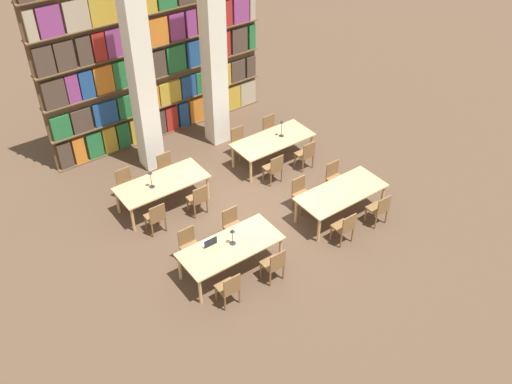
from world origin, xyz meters
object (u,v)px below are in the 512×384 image
at_px(reading_table_2, 162,184).
at_px(chair_9, 126,184).
at_px(chair_10, 198,199).
at_px(chair_14, 306,154).
at_px(chair_12, 274,168).
at_px(chair_4, 345,227).
at_px(chair_8, 156,217).
at_px(chair_15, 271,129).
at_px(laptop, 209,243).
at_px(chair_1, 190,245).
at_px(pillar_left, 139,64).
at_px(reading_table_3, 273,141).
at_px(chair_6, 379,209).
at_px(chair_5, 301,193).
at_px(desk_lamp_2, 282,126).
at_px(chair_7, 335,177).
at_px(desk_lamp_1, 151,176).
at_px(reading_table_1, 341,194).
at_px(chair_13, 240,141).
at_px(chair_2, 274,264).
at_px(reading_table_0, 231,248).
at_px(pillar_center, 213,43).
at_px(chair_0, 229,288).
at_px(chair_11, 167,168).
at_px(desk_lamp_0, 232,234).
at_px(chair_3, 233,225).

relative_size(reading_table_2, chair_9, 2.59).
relative_size(chair_10, chair_14, 1.00).
bearing_deg(chair_12, chair_4, -92.09).
height_order(chair_8, chair_15, same).
relative_size(laptop, chair_8, 0.37).
bearing_deg(chair_1, chair_14, -164.32).
height_order(pillar_left, reading_table_3, pillar_left).
xyz_separation_m(chair_1, chair_6, (4.31, -1.57, 0.00)).
distance_m(chair_5, chair_15, 3.05).
bearing_deg(reading_table_3, laptop, -145.54).
distance_m(chair_8, desk_lamp_2, 4.38).
height_order(chair_4, chair_7, same).
xyz_separation_m(chair_8, chair_12, (3.44, -0.07, 0.00)).
bearing_deg(chair_14, desk_lamp_2, 107.97).
bearing_deg(chair_15, desk_lamp_1, 10.19).
relative_size(chair_1, chair_4, 1.00).
distance_m(reading_table_1, chair_12, 2.09).
distance_m(chair_12, chair_13, 1.57).
distance_m(chair_2, reading_table_3, 4.49).
relative_size(chair_6, chair_13, 1.00).
bearing_deg(chair_9, reading_table_0, 101.14).
height_order(chair_4, chair_5, same).
xyz_separation_m(pillar_center, chair_2, (-2.08, -5.45, -2.53)).
bearing_deg(reading_table_1, chair_7, 55.80).
distance_m(reading_table_0, chair_10, 2.14).
bearing_deg(chair_0, desk_lamp_1, 87.08).
relative_size(laptop, chair_13, 0.37).
height_order(laptop, desk_lamp_2, desk_lamp_2).
xyz_separation_m(chair_11, chair_15, (3.37, -0.07, 0.00)).
relative_size(chair_2, chair_13, 1.00).
height_order(chair_6, chair_12, same).
distance_m(laptop, reading_table_3, 4.41).
relative_size(pillar_left, reading_table_3, 2.67).
xyz_separation_m(chair_7, reading_table_2, (-3.85, 2.09, 0.20)).
bearing_deg(chair_13, chair_2, 63.90).
height_order(chair_6, chair_11, same).
bearing_deg(chair_2, desk_lamp_0, 122.39).
bearing_deg(chair_13, chair_12, 90.00).
bearing_deg(laptop, pillar_center, -124.70).
distance_m(pillar_left, reading_table_3, 4.07).
bearing_deg(reading_table_1, reading_table_2, 139.11).
height_order(chair_9, chair_14, same).
height_order(chair_3, chair_10, same).
height_order(chair_3, chair_11, same).
relative_size(chair_7, desk_lamp_2, 1.76).
distance_m(reading_table_3, chair_15, 0.97).
relative_size(reading_table_3, chair_13, 2.59).
height_order(chair_2, reading_table_1, chair_2).
bearing_deg(chair_3, chair_2, 90.00).
bearing_deg(reading_table_2, pillar_left, 71.06).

